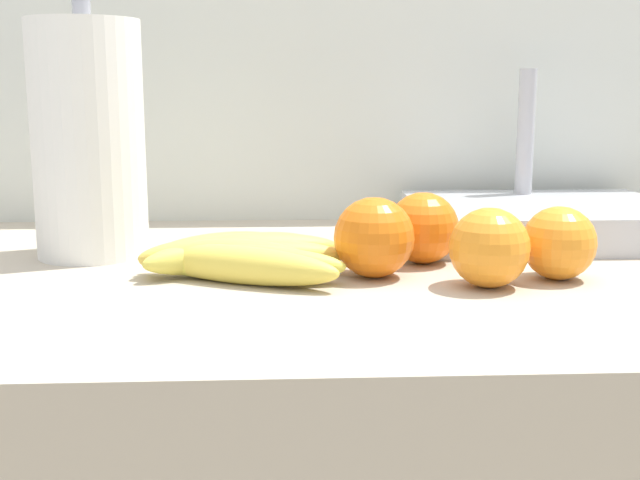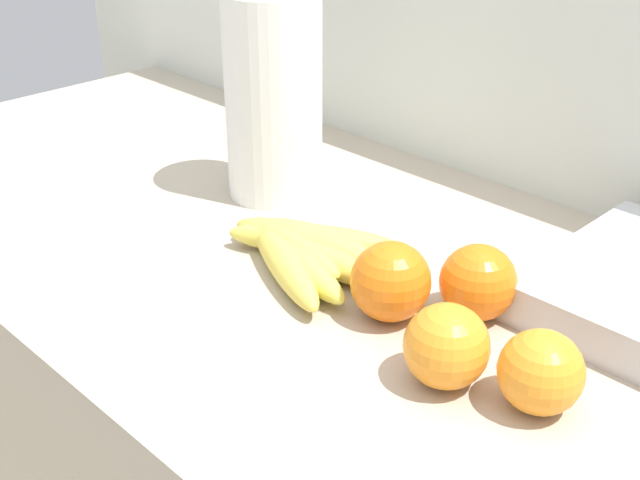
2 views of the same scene
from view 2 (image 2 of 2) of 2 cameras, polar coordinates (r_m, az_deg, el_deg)
wall_back at (r=1.29m, az=14.43°, el=-7.87°), size 2.20×0.06×1.30m
banana_bunch at (r=0.93m, az=-1.27°, el=-0.64°), size 0.22×0.20×0.04m
orange_back_right at (r=0.73m, az=15.05°, el=-8.83°), size 0.07×0.07×0.07m
orange_front at (r=0.84m, az=10.89°, el=-2.91°), size 0.08×0.08×0.08m
orange_center at (r=0.74m, az=8.75°, el=-7.28°), size 0.08×0.08×0.08m
orange_far_right at (r=0.83m, az=4.91°, el=-2.88°), size 0.08×0.08×0.08m
paper_towel_roll at (r=1.07m, az=-3.25°, el=9.84°), size 0.13×0.13×0.30m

